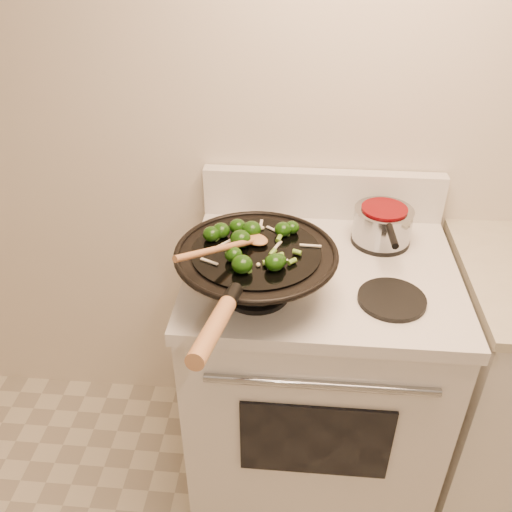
{
  "coord_description": "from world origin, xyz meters",
  "views": [
    {
      "loc": [
        -0.09,
        -0.13,
        1.82
      ],
      "look_at": [
        -0.19,
        1.03,
        1.03
      ],
      "focal_mm": 38.0,
      "sensor_mm": 36.0,
      "label": 1
    }
  ],
  "objects": [
    {
      "name": "wok",
      "position": [
        -0.19,
        1.01,
        1.0
      ],
      "size": [
        0.42,
        0.7,
        0.22
      ],
      "color": "black",
      "rests_on": "stove"
    },
    {
      "name": "wooden_spoon",
      "position": [
        -0.24,
        0.99,
        1.09
      ],
      "size": [
        0.21,
        0.26,
        0.09
      ],
      "color": "#B17346",
      "rests_on": "wok"
    },
    {
      "name": "stirfry",
      "position": [
        -0.21,
        1.03,
        1.08
      ],
      "size": [
        0.31,
        0.27,
        0.05
      ],
      "color": "#133608",
      "rests_on": "wok"
    },
    {
      "name": "stove",
      "position": [
        -0.01,
        1.17,
        0.47
      ],
      "size": [
        0.78,
        0.67,
        1.08
      ],
      "color": "white",
      "rests_on": "ground"
    },
    {
      "name": "saucepan",
      "position": [
        0.17,
        1.32,
        0.99
      ],
      "size": [
        0.18,
        0.29,
        0.1
      ],
      "color": "#92959A",
      "rests_on": "stove"
    }
  ]
}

